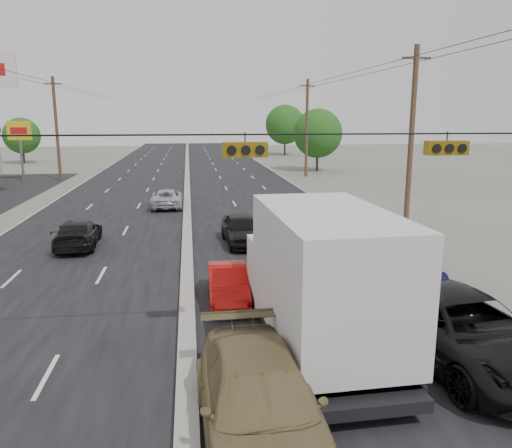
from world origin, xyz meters
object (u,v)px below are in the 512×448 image
(utility_pole_right_b, at_px, (411,137))
(oncoming_near, at_px, (78,234))
(box_truck, at_px, (320,279))
(black_suv, at_px, (463,329))
(queue_car_b, at_px, (346,253))
(tree_right_far, at_px, (285,125))
(red_sedan, at_px, (228,284))
(oncoming_far, at_px, (167,198))
(queue_car_e, at_px, (329,228))
(tree_left_far, at_px, (22,136))
(tan_sedan, at_px, (260,404))
(queue_car_d, at_px, (404,264))
(queue_car_c, at_px, (284,222))
(queue_car_a, at_px, (242,230))
(pole_sign_far, at_px, (20,136))
(utility_pole_left_c, at_px, (57,128))
(utility_pole_right_c, at_px, (307,128))
(tree_right_mid, at_px, (318,133))

(utility_pole_right_b, bearing_deg, oncoming_near, -172.81)
(box_truck, xyz_separation_m, oncoming_near, (-8.73, 12.29, -1.38))
(black_suv, relative_size, queue_car_b, 1.43)
(tree_right_far, relative_size, black_suv, 1.27)
(red_sedan, bearing_deg, box_truck, -61.18)
(box_truck, distance_m, oncoming_far, 23.26)
(black_suv, relative_size, oncoming_near, 1.40)
(red_sedan, bearing_deg, tree_right_far, 78.55)
(queue_car_e, xyz_separation_m, oncoming_far, (-8.47, 11.20, -0.14))
(utility_pole_right_b, distance_m, oncoming_far, 16.73)
(oncoming_near, bearing_deg, tree_left_far, -73.50)
(tan_sedan, relative_size, queue_car_d, 1.24)
(queue_car_c, bearing_deg, utility_pole_right_b, 5.40)
(queue_car_b, bearing_deg, queue_car_a, 123.28)
(pole_sign_far, distance_m, tan_sedan, 46.70)
(red_sedan, distance_m, queue_car_e, 9.39)
(tree_right_far, xyz_separation_m, box_truck, (-12.49, -69.52, -2.91))
(utility_pole_right_b, relative_size, queue_car_c, 2.14)
(tree_right_far, xyz_separation_m, queue_car_b, (-9.55, -62.70, -4.22))
(utility_pole_left_c, relative_size, queue_car_a, 2.31)
(queue_car_a, relative_size, queue_car_c, 0.93)
(utility_pole_right_b, relative_size, black_suv, 1.56)
(oncoming_far, bearing_deg, utility_pole_left_c, -57.34)
(utility_pole_right_c, height_order, queue_car_c, utility_pole_right_c)
(oncoming_near, bearing_deg, box_truck, 122.33)
(utility_pole_right_c, height_order, queue_car_b, utility_pole_right_c)
(tree_right_mid, bearing_deg, queue_car_b, -102.78)
(pole_sign_far, distance_m, black_suv, 46.81)
(utility_pole_right_b, distance_m, queue_car_e, 7.58)
(utility_pole_left_c, bearing_deg, pole_sign_far, -180.00)
(utility_pole_left_c, relative_size, queue_car_e, 2.20)
(tree_right_mid, distance_m, queue_car_c, 32.55)
(tree_left_far, height_order, tree_right_far, tree_right_far)
(black_suv, height_order, oncoming_far, black_suv)
(black_suv, bearing_deg, queue_car_a, 100.77)
(utility_pole_right_c, distance_m, queue_car_e, 28.88)
(tree_right_far, xyz_separation_m, queue_car_a, (-13.29, -57.77, -4.22))
(box_truck, distance_m, queue_car_e, 12.10)
(tan_sedan, xyz_separation_m, queue_car_b, (5.05, 10.50, -0.09))
(oncoming_near, bearing_deg, utility_pole_right_b, -175.86)
(utility_pole_right_b, xyz_separation_m, box_truck, (-8.99, -14.52, -3.06))
(utility_pole_left_c, bearing_deg, tree_left_far, 115.41)
(tree_right_mid, relative_size, queue_car_e, 1.57)
(utility_pole_right_b, xyz_separation_m, pole_sign_far, (-28.50, 25.00, -0.70))
(tree_left_far, xyz_separation_m, tree_right_far, (38.00, 10.00, 1.24))
(box_truck, xyz_separation_m, queue_car_e, (3.57, 11.49, -1.27))
(utility_pole_right_b, bearing_deg, queue_car_c, -173.62)
(red_sedan, xyz_separation_m, oncoming_far, (-2.80, 18.68, 0.02))
(black_suv, height_order, queue_car_b, black_suv)
(tan_sedan, bearing_deg, queue_car_b, 63.20)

